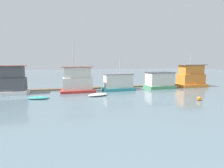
% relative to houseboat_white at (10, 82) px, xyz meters
% --- Properties ---
extents(ground_plane, '(200.00, 200.00, 0.00)m').
position_rel_houseboat_white_xyz_m(ground_plane, '(18.41, -0.26, -2.30)').
color(ground_plane, slate).
extents(dock_walkway, '(51.00, 1.64, 0.30)m').
position_rel_houseboat_white_xyz_m(dock_walkway, '(18.41, 2.92, -2.15)').
color(dock_walkway, brown).
rests_on(dock_walkway, ground_plane).
extents(houseboat_white, '(5.81, 3.38, 5.15)m').
position_rel_houseboat_white_xyz_m(houseboat_white, '(0.00, 0.00, 0.00)').
color(houseboat_white, white).
rests_on(houseboat_white, ground_plane).
extents(houseboat_red, '(6.45, 3.33, 9.33)m').
position_rel_houseboat_white_xyz_m(houseboat_red, '(11.77, -0.74, -0.17)').
color(houseboat_red, red).
rests_on(houseboat_red, ground_plane).
extents(houseboat_teal, '(6.32, 3.69, 6.68)m').
position_rel_houseboat_white_xyz_m(houseboat_teal, '(19.88, -0.56, -0.69)').
color(houseboat_teal, teal).
rests_on(houseboat_teal, ground_plane).
extents(houseboat_green, '(6.08, 3.98, 3.52)m').
position_rel_houseboat_white_xyz_m(houseboat_green, '(29.48, -0.36, -0.62)').
color(houseboat_green, '#4C9360').
rests_on(houseboat_green, ground_plane).
extents(houseboat_orange, '(6.48, 4.05, 7.37)m').
position_rel_houseboat_white_xyz_m(houseboat_orange, '(37.63, -0.28, -0.01)').
color(houseboat_orange, orange).
rests_on(houseboat_orange, ground_plane).
extents(dinghy_teal, '(3.62, 2.14, 0.40)m').
position_rel_houseboat_white_xyz_m(dinghy_teal, '(5.28, -5.48, -2.10)').
color(dinghy_teal, teal).
rests_on(dinghy_teal, ground_plane).
extents(dinghy_white, '(3.61, 2.04, 0.47)m').
position_rel_houseboat_white_xyz_m(dinghy_white, '(14.72, -5.69, -2.06)').
color(dinghy_white, white).
rests_on(dinghy_white, ground_plane).
extents(mooring_post_far_right, '(0.32, 0.32, 1.65)m').
position_rel_houseboat_white_xyz_m(mooring_post_far_right, '(10.39, 1.85, -1.47)').
color(mooring_post_far_right, brown).
rests_on(mooring_post_far_right, ground_plane).
extents(buoy_orange, '(0.61, 0.61, 0.61)m').
position_rel_houseboat_white_xyz_m(buoy_orange, '(28.77, -12.99, -1.99)').
color(buoy_orange, orange).
rests_on(buoy_orange, ground_plane).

